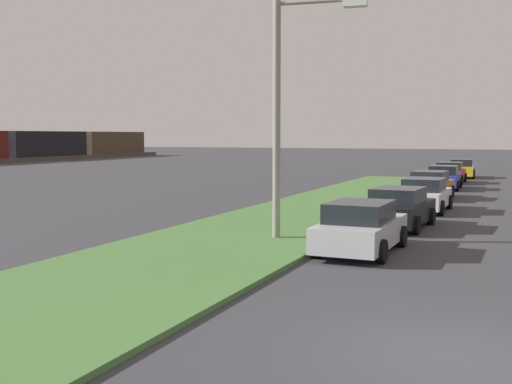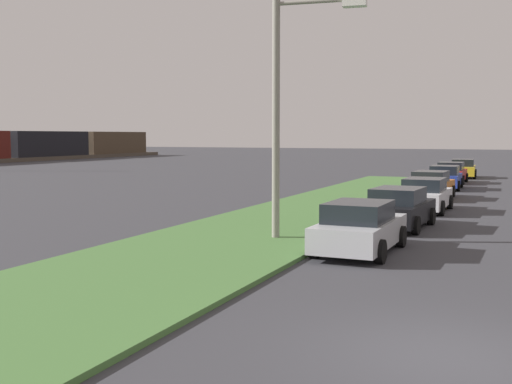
{
  "view_description": "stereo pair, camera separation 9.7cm",
  "coord_description": "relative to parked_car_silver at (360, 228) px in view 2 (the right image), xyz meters",
  "views": [
    {
      "loc": [
        -9.68,
        -0.86,
        3.33
      ],
      "look_at": [
        13.83,
        9.05,
        1.05
      ],
      "focal_mm": 44.5,
      "sensor_mm": 36.0,
      "label": 1
    },
    {
      "loc": [
        -9.65,
        -0.95,
        3.33
      ],
      "look_at": [
        13.83,
        9.05,
        1.05
      ],
      "focal_mm": 44.5,
      "sensor_mm": 36.0,
      "label": 2
    }
  ],
  "objects": [
    {
      "name": "ground",
      "position": [
        -7.91,
        -3.33,
        -0.72
      ],
      "size": [
        300.0,
        300.0,
        0.0
      ],
      "primitive_type": "plane",
      "color": "#38383D"
    },
    {
      "name": "grass_median",
      "position": [
        2.09,
        4.15,
        -0.66
      ],
      "size": [
        60.0,
        6.0,
        0.12
      ],
      "primitive_type": "cube",
      "color": "#477238",
      "rests_on": "ground"
    },
    {
      "name": "parked_car_silver",
      "position": [
        0.0,
        0.0,
        0.0
      ],
      "size": [
        4.33,
        2.08,
        1.47
      ],
      "rotation": [
        0.0,
        0.0,
        -0.02
      ],
      "color": "#B2B5BA",
      "rests_on": "ground"
    },
    {
      "name": "parked_car_black",
      "position": [
        5.28,
        -0.13,
        0.0
      ],
      "size": [
        4.39,
        2.2,
        1.47
      ],
      "rotation": [
        0.0,
        0.0,
        -0.05
      ],
      "color": "black",
      "rests_on": "ground"
    },
    {
      "name": "parked_car_white",
      "position": [
        10.84,
        -0.24,
        0.0
      ],
      "size": [
        4.33,
        2.08,
        1.47
      ],
      "rotation": [
        0.0,
        0.0,
        -0.02
      ],
      "color": "silver",
      "rests_on": "ground"
    },
    {
      "name": "parked_car_orange",
      "position": [
        16.68,
        0.28,
        0.0
      ],
      "size": [
        4.38,
        2.17,
        1.47
      ],
      "rotation": [
        0.0,
        0.0,
        -0.05
      ],
      "color": "orange",
      "rests_on": "ground"
    },
    {
      "name": "parked_car_blue",
      "position": [
        23.15,
        0.32,
        0.0
      ],
      "size": [
        4.34,
        2.1,
        1.47
      ],
      "rotation": [
        0.0,
        0.0,
        0.02
      ],
      "color": "#23389E",
      "rests_on": "ground"
    },
    {
      "name": "parked_car_red",
      "position": [
        28.66,
        0.52,
        0.0
      ],
      "size": [
        4.31,
        2.04,
        1.47
      ],
      "rotation": [
        0.0,
        0.0,
        -0.0
      ],
      "color": "red",
      "rests_on": "ground"
    },
    {
      "name": "parked_car_yellow",
      "position": [
        34.74,
        0.27,
        0.0
      ],
      "size": [
        4.39,
        2.2,
        1.47
      ],
      "rotation": [
        0.0,
        0.0,
        0.06
      ],
      "color": "gold",
      "rests_on": "ground"
    },
    {
      "name": "streetlight",
      "position": [
        0.99,
        2.58,
        3.67
      ],
      "size": [
        0.61,
        2.87,
        7.5
      ],
      "color": "gray",
      "rests_on": "ground"
    }
  ]
}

